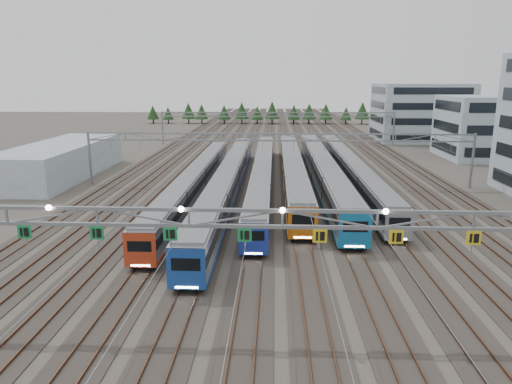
{
  "coord_description": "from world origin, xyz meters",
  "views": [
    {
      "loc": [
        -0.5,
        -25.98,
        15.31
      ],
      "look_at": [
        -2.48,
        22.08,
        3.5
      ],
      "focal_mm": 32.0,
      "sensor_mm": 36.0,
      "label": 1
    }
  ],
  "objects_px": {
    "train_a": "(196,180)",
    "train_f": "(350,168)",
    "gantry_mid": "(278,143)",
    "train_b": "(229,179)",
    "train_c": "(263,172)",
    "train_d": "(292,168)",
    "gantry_near": "(282,223)",
    "west_shed": "(61,160)",
    "gantry_far": "(277,118)",
    "depot_bldg_mid": "(481,127)",
    "depot_bldg_north": "(420,112)",
    "train_e": "(322,168)"
  },
  "relations": [
    {
      "from": "train_a",
      "to": "train_f",
      "type": "height_order",
      "value": "train_f"
    },
    {
      "from": "gantry_mid",
      "to": "train_b",
      "type": "bearing_deg",
      "value": -143.66
    },
    {
      "from": "train_f",
      "to": "train_c",
      "type": "bearing_deg",
      "value": -166.05
    },
    {
      "from": "train_d",
      "to": "gantry_near",
      "type": "xyz_separation_m",
      "value": [
        -2.3,
        -43.21,
        4.95
      ]
    },
    {
      "from": "train_a",
      "to": "train_d",
      "type": "xyz_separation_m",
      "value": [
        13.5,
        8.13,
        0.14
      ]
    },
    {
      "from": "train_b",
      "to": "train_f",
      "type": "distance_m",
      "value": 20.39
    },
    {
      "from": "train_a",
      "to": "train_f",
      "type": "distance_m",
      "value": 24.48
    },
    {
      "from": "gantry_near",
      "to": "west_shed",
      "type": "distance_m",
      "value": 58.16
    },
    {
      "from": "gantry_mid",
      "to": "gantry_far",
      "type": "xyz_separation_m",
      "value": [
        0.0,
        45.0,
        0.0
      ]
    },
    {
      "from": "train_c",
      "to": "gantry_near",
      "type": "height_order",
      "value": "gantry_near"
    },
    {
      "from": "train_a",
      "to": "gantry_far",
      "type": "distance_m",
      "value": 51.47
    },
    {
      "from": "train_b",
      "to": "gantry_far",
      "type": "relative_size",
      "value": 1.1
    },
    {
      "from": "train_d",
      "to": "train_f",
      "type": "relative_size",
      "value": 0.95
    },
    {
      "from": "train_d",
      "to": "west_shed",
      "type": "distance_m",
      "value": 37.68
    },
    {
      "from": "depot_bldg_mid",
      "to": "gantry_near",
      "type": "bearing_deg",
      "value": -121.08
    },
    {
      "from": "depot_bldg_mid",
      "to": "west_shed",
      "type": "relative_size",
      "value": 0.53
    },
    {
      "from": "train_a",
      "to": "gantry_near",
      "type": "relative_size",
      "value": 0.96
    },
    {
      "from": "train_d",
      "to": "gantry_far",
      "type": "relative_size",
      "value": 0.99
    },
    {
      "from": "depot_bldg_north",
      "to": "west_shed",
      "type": "relative_size",
      "value": 0.73
    },
    {
      "from": "train_d",
      "to": "gantry_far",
      "type": "distance_m",
      "value": 42.18
    },
    {
      "from": "gantry_far",
      "to": "west_shed",
      "type": "xyz_separation_m",
      "value": [
        -35.32,
        -39.09,
        -3.74
      ]
    },
    {
      "from": "train_e",
      "to": "train_b",
      "type": "bearing_deg",
      "value": -149.35
    },
    {
      "from": "train_a",
      "to": "west_shed",
      "type": "xyz_separation_m",
      "value": [
        -24.07,
        10.94,
        0.66
      ]
    },
    {
      "from": "train_a",
      "to": "depot_bldg_north",
      "type": "height_order",
      "value": "depot_bldg_north"
    },
    {
      "from": "gantry_mid",
      "to": "west_shed",
      "type": "height_order",
      "value": "gantry_mid"
    },
    {
      "from": "train_c",
      "to": "train_d",
      "type": "bearing_deg",
      "value": 22.25
    },
    {
      "from": "gantry_far",
      "to": "train_d",
      "type": "bearing_deg",
      "value": -86.93
    },
    {
      "from": "train_f",
      "to": "train_a",
      "type": "bearing_deg",
      "value": -156.81
    },
    {
      "from": "gantry_near",
      "to": "gantry_mid",
      "type": "distance_m",
      "value": 40.12
    },
    {
      "from": "train_e",
      "to": "depot_bldg_north",
      "type": "xyz_separation_m",
      "value": [
        30.23,
        52.05,
        5.02
      ]
    },
    {
      "from": "train_b",
      "to": "depot_bldg_north",
      "type": "relative_size",
      "value": 2.82
    },
    {
      "from": "train_d",
      "to": "depot_bldg_north",
      "type": "bearing_deg",
      "value": 56.26
    },
    {
      "from": "train_f",
      "to": "depot_bldg_mid",
      "type": "xyz_separation_m",
      "value": [
        29.5,
        22.95,
        4.14
      ]
    },
    {
      "from": "depot_bldg_north",
      "to": "west_shed",
      "type": "height_order",
      "value": "depot_bldg_north"
    },
    {
      "from": "train_a",
      "to": "train_c",
      "type": "relative_size",
      "value": 0.89
    },
    {
      "from": "depot_bldg_mid",
      "to": "gantry_mid",
      "type": "bearing_deg",
      "value": -145.93
    },
    {
      "from": "train_e",
      "to": "depot_bldg_north",
      "type": "height_order",
      "value": "depot_bldg_north"
    },
    {
      "from": "gantry_mid",
      "to": "depot_bldg_north",
      "type": "relative_size",
      "value": 2.56
    },
    {
      "from": "depot_bldg_mid",
      "to": "depot_bldg_north",
      "type": "relative_size",
      "value": 0.73
    },
    {
      "from": "depot_bldg_mid",
      "to": "train_c",
      "type": "bearing_deg",
      "value": -148.54
    },
    {
      "from": "train_a",
      "to": "train_b",
      "type": "bearing_deg",
      "value": 0.86
    },
    {
      "from": "train_e",
      "to": "train_c",
      "type": "bearing_deg",
      "value": -168.81
    },
    {
      "from": "train_b",
      "to": "gantry_near",
      "type": "distance_m",
      "value": 36.13
    },
    {
      "from": "depot_bldg_north",
      "to": "train_f",
      "type": "bearing_deg",
      "value": -117.01
    },
    {
      "from": "train_d",
      "to": "train_e",
      "type": "distance_m",
      "value": 4.5
    },
    {
      "from": "gantry_near",
      "to": "train_a",
      "type": "bearing_deg",
      "value": 107.71
    },
    {
      "from": "train_a",
      "to": "depot_bldg_north",
      "type": "distance_m",
      "value": 77.26
    },
    {
      "from": "depot_bldg_north",
      "to": "depot_bldg_mid",
      "type": "bearing_deg",
      "value": -82.22
    },
    {
      "from": "depot_bldg_north",
      "to": "gantry_far",
      "type": "bearing_deg",
      "value": -164.74
    },
    {
      "from": "train_a",
      "to": "depot_bldg_mid",
      "type": "xyz_separation_m",
      "value": [
        52.0,
        32.59,
        4.15
      ]
    }
  ]
}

